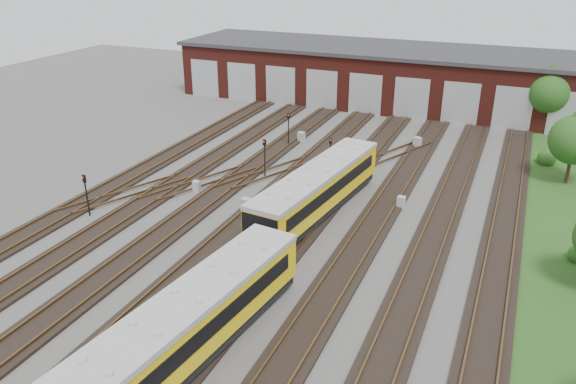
% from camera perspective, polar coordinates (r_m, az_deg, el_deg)
% --- Properties ---
extents(ground, '(120.00, 120.00, 0.00)m').
position_cam_1_polar(ground, '(32.64, -5.71, -7.80)').
color(ground, '#464341').
rests_on(ground, ground).
extents(track_network, '(30.40, 70.00, 0.33)m').
position_cam_1_polar(track_network, '(33.09, -5.48, -7.09)').
color(track_network, black).
rests_on(track_network, ground).
extents(maintenance_shed, '(51.00, 12.50, 6.35)m').
position_cam_1_polar(maintenance_shed, '(67.03, 10.99, 11.52)').
color(maintenance_shed, '#581C16').
rests_on(maintenance_shed, ground).
extents(metro_train, '(4.34, 46.64, 2.98)m').
position_cam_1_polar(metro_train, '(25.51, -9.97, -13.17)').
color(metro_train, black).
rests_on(metro_train, ground).
extents(signal_mast_0, '(0.31, 0.29, 3.01)m').
position_cam_1_polar(signal_mast_0, '(40.10, -19.85, 0.22)').
color(signal_mast_0, black).
rests_on(signal_mast_0, ground).
extents(signal_mast_1, '(0.28, 0.26, 3.06)m').
position_cam_1_polar(signal_mast_1, '(51.53, 0.05, 6.83)').
color(signal_mast_1, black).
rests_on(signal_mast_1, ground).
extents(signal_mast_2, '(0.27, 0.26, 3.10)m').
position_cam_1_polar(signal_mast_2, '(44.40, -2.39, 3.99)').
color(signal_mast_2, black).
rests_on(signal_mast_2, ground).
extents(signal_mast_3, '(0.26, 0.25, 2.75)m').
position_cam_1_polar(signal_mast_3, '(45.83, 4.32, 4.30)').
color(signal_mast_3, black).
rests_on(signal_mast_3, ground).
extents(relay_cabinet_0, '(0.54, 0.45, 0.86)m').
position_cam_1_polar(relay_cabinet_0, '(42.63, -9.27, 0.57)').
color(relay_cabinet_0, '#ABAEB0').
rests_on(relay_cabinet_0, ground).
extents(relay_cabinet_1, '(0.70, 0.62, 1.00)m').
position_cam_1_polar(relay_cabinet_1, '(52.78, 1.37, 5.57)').
color(relay_cabinet_1, '#ABAEB0').
rests_on(relay_cabinet_1, ground).
extents(relay_cabinet_2, '(0.73, 0.67, 1.01)m').
position_cam_1_polar(relay_cabinet_2, '(39.01, -4.29, -1.33)').
color(relay_cabinet_2, '#ABAEB0').
rests_on(relay_cabinet_2, ground).
extents(relay_cabinet_3, '(0.79, 0.74, 1.05)m').
position_cam_1_polar(relay_cabinet_3, '(52.54, 12.99, 4.90)').
color(relay_cabinet_3, '#ABAEB0').
rests_on(relay_cabinet_3, ground).
extents(relay_cabinet_4, '(0.55, 0.46, 0.90)m').
position_cam_1_polar(relay_cabinet_4, '(40.19, 11.41, -1.05)').
color(relay_cabinet_4, '#ABAEB0').
rests_on(relay_cabinet_4, ground).
extents(tree_0, '(4.21, 4.21, 6.98)m').
position_cam_1_polar(tree_0, '(60.49, 25.08, 9.66)').
color(tree_0, '#342017').
rests_on(tree_0, ground).
extents(tree_1, '(3.79, 3.79, 6.28)m').
position_cam_1_polar(tree_1, '(47.52, 27.22, 5.27)').
color(tree_1, '#342017').
rests_on(tree_1, ground).
extents(bush_1, '(1.55, 1.55, 1.55)m').
position_cam_1_polar(bush_1, '(52.08, 24.83, 3.38)').
color(bush_1, '#214C15').
rests_on(bush_1, ground).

